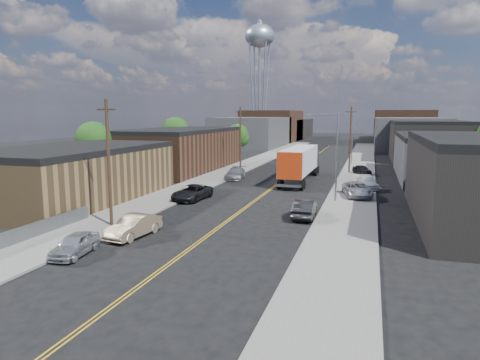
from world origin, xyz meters
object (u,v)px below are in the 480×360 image
Objects in this scene: water_tower at (260,41)px; car_left_a at (75,244)px; car_left_b at (134,226)px; car_left_d at (235,174)px; car_right_lot_b at (367,183)px; semi_truck at (301,161)px; car_left_c at (192,193)px; car_right_lot_c at (362,170)px; car_right_oncoming at (305,209)px; car_right_lot_a at (357,189)px.

water_tower reaches higher than car_left_a.
car_left_b is 0.88× the size of car_left_d.
car_right_lot_b is (17.40, 30.28, 0.14)m from car_left_a.
semi_truck is 3.57× the size of car_right_lot_b.
car_left_b is (1.40, 4.69, 0.09)m from car_left_a.
car_left_c is 1.44× the size of car_right_lot_c.
semi_truck reaches higher than car_left_c.
car_right_oncoming is 1.25× the size of car_right_lot_c.
car_right_lot_a reaches higher than car_right_oncoming.
car_right_lot_a is at bearing 25.45° from car_left_c.
car_left_a is 0.86× the size of car_left_b.
car_right_oncoming is at bearing -118.23° from car_right_lot_b.
car_left_b is 41.09m from car_right_lot_c.
semi_truck is at bearing 83.89° from car_left_b.
car_right_lot_c is (16.51, 42.90, 0.10)m from car_left_a.
semi_truck is 3.15× the size of car_left_d.
car_left_d is at bearing 94.92° from car_left_c.
car_left_c is at bearing 83.08° from car_left_a.
car_left_b is at bearing -93.21° from car_left_d.
water_tower reaches higher than car_left_b.
water_tower is 7.60× the size of car_left_b.
car_left_b is at bearing -79.31° from car_left_c.
car_left_a is 34.92m from car_right_lot_b.
car_left_c is 17.54m from car_right_lot_a.
car_right_oncoming is 1.01× the size of car_right_lot_b.
semi_truck reaches higher than car_right_lot_b.
semi_truck is at bearing 113.80° from car_right_lot_a.
car_left_d is 1.41× the size of car_right_lot_c.
semi_truck reaches higher than car_right_lot_a.
car_left_c reaches higher than car_right_lot_c.
car_left_c is at bearing -151.38° from car_right_lot_c.
semi_truck is 4.44× the size of car_right_lot_c.
car_right_lot_a reaches higher than car_left_b.
semi_truck is 21.35m from car_right_oncoming.
water_tower is 9.50× the size of car_right_lot_c.
car_left_d is (0.00, 33.48, 0.09)m from car_left_a.
car_right_lot_c is (-0.89, 12.62, -0.04)m from car_right_lot_b.
water_tower is 2.14× the size of semi_truck.
car_right_oncoming is (12.42, 14.12, 0.09)m from car_left_a.
car_right_lot_c is (4.09, 28.78, 0.01)m from car_right_oncoming.
water_tower is 6.72× the size of car_right_lot_a.
car_left_b is at bearing 66.46° from car_left_a.
semi_truck is 4.15× the size of car_left_a.
car_left_d is at bearing 83.08° from car_left_a.
car_right_lot_a is (4.01, 10.57, 0.11)m from car_right_oncoming.
car_right_oncoming is 0.89× the size of car_right_lot_a.
semi_truck is at bearing 67.04° from car_left_c.
car_right_oncoming is at bearing 41.75° from car_left_a.
car_right_lot_a is at bearing -34.14° from car_left_d.
car_right_lot_b is (17.40, 11.74, 0.07)m from car_left_c.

